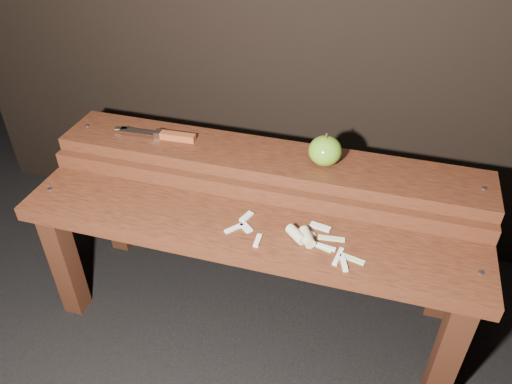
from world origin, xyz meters
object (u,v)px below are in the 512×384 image
(bench_front_tier, at_px, (243,249))
(apple, at_px, (325,151))
(bench_rear_tier, at_px, (266,181))
(knife, at_px, (168,135))

(bench_front_tier, bearing_deg, apple, 55.83)
(bench_front_tier, relative_size, bench_rear_tier, 1.00)
(bench_rear_tier, bearing_deg, apple, 1.58)
(bench_front_tier, height_order, bench_rear_tier, bench_rear_tier)
(bench_front_tier, xyz_separation_m, bench_rear_tier, (0.00, 0.23, 0.06))
(bench_front_tier, bearing_deg, bench_rear_tier, 90.00)
(bench_front_tier, distance_m, bench_rear_tier, 0.23)
(bench_front_tier, height_order, knife, knife)
(bench_front_tier, height_order, apple, apple)
(bench_front_tier, distance_m, knife, 0.41)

